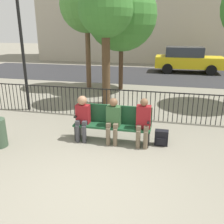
{
  "coord_description": "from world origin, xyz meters",
  "views": [
    {
      "loc": [
        1.3,
        -3.51,
        2.79
      ],
      "look_at": [
        0.0,
        2.2,
        0.8
      ],
      "focal_mm": 40.0,
      "sensor_mm": 36.0,
      "label": 1
    }
  ],
  "objects_px": {
    "park_bench": "(113,122)",
    "parked_car_0": "(187,59)",
    "backpack": "(161,138)",
    "seated_person_1": "(113,118)",
    "lamp_post": "(20,30)",
    "tree_1": "(87,5)",
    "tree_2": "(121,15)",
    "tree_3": "(106,11)",
    "seated_person_0": "(82,115)",
    "seated_person_2": "(143,120)"
  },
  "relations": [
    {
      "from": "parked_car_0",
      "to": "park_bench",
      "type": "bearing_deg",
      "value": -102.22
    },
    {
      "from": "seated_person_1",
      "to": "tree_1",
      "type": "distance_m",
      "value": 7.04
    },
    {
      "from": "park_bench",
      "to": "lamp_post",
      "type": "height_order",
      "value": "lamp_post"
    },
    {
      "from": "backpack",
      "to": "tree_1",
      "type": "bearing_deg",
      "value": 123.11
    },
    {
      "from": "tree_3",
      "to": "tree_2",
      "type": "bearing_deg",
      "value": 87.65
    },
    {
      "from": "backpack",
      "to": "seated_person_1",
      "type": "bearing_deg",
      "value": -173.83
    },
    {
      "from": "backpack",
      "to": "lamp_post",
      "type": "bearing_deg",
      "value": 158.59
    },
    {
      "from": "seated_person_0",
      "to": "tree_1",
      "type": "height_order",
      "value": "tree_1"
    },
    {
      "from": "seated_person_0",
      "to": "backpack",
      "type": "relative_size",
      "value": 3.06
    },
    {
      "from": "tree_2",
      "to": "parked_car_0",
      "type": "xyz_separation_m",
      "value": [
        3.3,
        5.55,
        -2.45
      ]
    },
    {
      "from": "tree_1",
      "to": "tree_2",
      "type": "xyz_separation_m",
      "value": [
        1.59,
        -0.06,
        -0.43
      ]
    },
    {
      "from": "tree_1",
      "to": "seated_person_2",
      "type": "bearing_deg",
      "value": -60.77
    },
    {
      "from": "backpack",
      "to": "tree_3",
      "type": "bearing_deg",
      "value": 124.59
    },
    {
      "from": "parked_car_0",
      "to": "lamp_post",
      "type": "bearing_deg",
      "value": -122.39
    },
    {
      "from": "seated_person_1",
      "to": "lamp_post",
      "type": "height_order",
      "value": "lamp_post"
    },
    {
      "from": "lamp_post",
      "to": "tree_3",
      "type": "bearing_deg",
      "value": 28.42
    },
    {
      "from": "seated_person_1",
      "to": "tree_3",
      "type": "height_order",
      "value": "tree_3"
    },
    {
      "from": "seated_person_0",
      "to": "seated_person_2",
      "type": "xyz_separation_m",
      "value": [
        1.55,
        0.0,
        -0.01
      ]
    },
    {
      "from": "seated_person_0",
      "to": "tree_2",
      "type": "xyz_separation_m",
      "value": [
        -0.12,
        5.77,
        2.61
      ]
    },
    {
      "from": "tree_3",
      "to": "seated_person_1",
      "type": "bearing_deg",
      "value": -73.07
    },
    {
      "from": "park_bench",
      "to": "backpack",
      "type": "distance_m",
      "value": 1.28
    },
    {
      "from": "park_bench",
      "to": "tree_2",
      "type": "xyz_separation_m",
      "value": [
        -0.88,
        5.63,
        2.79
      ]
    },
    {
      "from": "seated_person_0",
      "to": "backpack",
      "type": "distance_m",
      "value": 2.06
    },
    {
      "from": "seated_person_1",
      "to": "seated_person_2",
      "type": "distance_m",
      "value": 0.74
    },
    {
      "from": "park_bench",
      "to": "seated_person_0",
      "type": "distance_m",
      "value": 0.79
    },
    {
      "from": "seated_person_1",
      "to": "parked_car_0",
      "type": "relative_size",
      "value": 0.28
    },
    {
      "from": "seated_person_0",
      "to": "tree_1",
      "type": "relative_size",
      "value": 0.24
    },
    {
      "from": "lamp_post",
      "to": "seated_person_0",
      "type": "bearing_deg",
      "value": -36.0
    },
    {
      "from": "backpack",
      "to": "seated_person_0",
      "type": "bearing_deg",
      "value": -176.32
    },
    {
      "from": "seated_person_0",
      "to": "seated_person_1",
      "type": "height_order",
      "value": "seated_person_0"
    },
    {
      "from": "seated_person_1",
      "to": "tree_2",
      "type": "distance_m",
      "value": 6.41
    },
    {
      "from": "seated_person_2",
      "to": "backpack",
      "type": "xyz_separation_m",
      "value": [
        0.45,
        0.13,
        -0.48
      ]
    },
    {
      "from": "parked_car_0",
      "to": "backpack",
      "type": "bearing_deg",
      "value": -96.03
    },
    {
      "from": "tree_3",
      "to": "parked_car_0",
      "type": "bearing_deg",
      "value": 66.88
    },
    {
      "from": "seated_person_1",
      "to": "tree_3",
      "type": "bearing_deg",
      "value": 106.93
    },
    {
      "from": "park_bench",
      "to": "tree_1",
      "type": "height_order",
      "value": "tree_1"
    },
    {
      "from": "seated_person_0",
      "to": "backpack",
      "type": "height_order",
      "value": "seated_person_0"
    },
    {
      "from": "seated_person_2",
      "to": "tree_1",
      "type": "height_order",
      "value": "tree_1"
    },
    {
      "from": "seated_person_2",
      "to": "backpack",
      "type": "height_order",
      "value": "seated_person_2"
    },
    {
      "from": "backpack",
      "to": "parked_car_0",
      "type": "bearing_deg",
      "value": 83.97
    },
    {
      "from": "tree_2",
      "to": "tree_1",
      "type": "bearing_deg",
      "value": 177.95
    },
    {
      "from": "seated_person_1",
      "to": "park_bench",
      "type": "bearing_deg",
      "value": 107.25
    },
    {
      "from": "seated_person_0",
      "to": "tree_1",
      "type": "xyz_separation_m",
      "value": [
        -1.71,
        5.82,
        3.04
      ]
    },
    {
      "from": "tree_3",
      "to": "backpack",
      "type": "bearing_deg",
      "value": -55.41
    },
    {
      "from": "seated_person_0",
      "to": "seated_person_2",
      "type": "distance_m",
      "value": 1.55
    },
    {
      "from": "tree_2",
      "to": "lamp_post",
      "type": "height_order",
      "value": "tree_2"
    },
    {
      "from": "seated_person_0",
      "to": "seated_person_1",
      "type": "bearing_deg",
      "value": -0.07
    },
    {
      "from": "seated_person_0",
      "to": "backpack",
      "type": "xyz_separation_m",
      "value": [
        2.0,
        0.13,
        -0.49
      ]
    },
    {
      "from": "seated_person_0",
      "to": "tree_2",
      "type": "relative_size",
      "value": 0.24
    },
    {
      "from": "park_bench",
      "to": "parked_car_0",
      "type": "distance_m",
      "value": 11.44
    }
  ]
}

